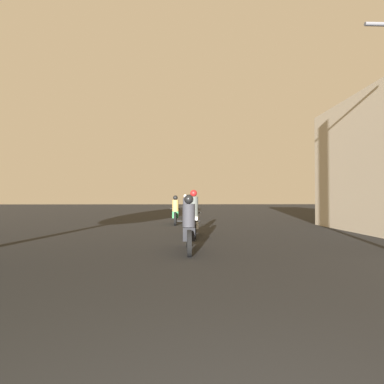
# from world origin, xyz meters

# --- Properties ---
(motorcycle_black) EXTENTS (0.60, 1.95, 1.45)m
(motorcycle_black) POSITION_xyz_m (-0.16, 6.81, 0.59)
(motorcycle_black) COLOR black
(motorcycle_black) RESTS_ON ground_plane
(motorcycle_white) EXTENTS (0.60, 2.07, 1.65)m
(motorcycle_white) POSITION_xyz_m (0.07, 9.73, 0.65)
(motorcycle_white) COLOR black
(motorcycle_white) RESTS_ON ground_plane
(motorcycle_green) EXTENTS (0.60, 2.04, 1.49)m
(motorcycle_green) POSITION_xyz_m (-0.68, 14.63, 0.60)
(motorcycle_green) COLOR black
(motorcycle_green) RESTS_ON ground_plane
(motorcycle_blue) EXTENTS (0.60, 2.03, 1.59)m
(motorcycle_blue) POSITION_xyz_m (-0.13, 19.58, 0.64)
(motorcycle_blue) COLOR black
(motorcycle_blue) RESTS_ON ground_plane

